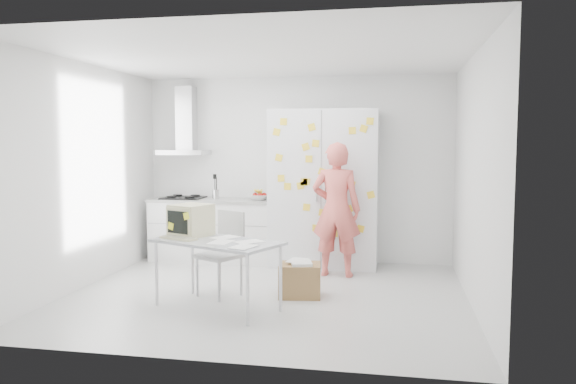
% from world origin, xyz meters
% --- Properties ---
extents(floor, '(4.50, 4.00, 0.02)m').
position_xyz_m(floor, '(0.00, 0.00, -0.01)').
color(floor, silver).
rests_on(floor, ground).
extents(walls, '(4.52, 4.01, 2.70)m').
position_xyz_m(walls, '(0.00, 0.72, 1.35)').
color(walls, white).
rests_on(walls, ground).
extents(ceiling, '(4.50, 4.00, 0.02)m').
position_xyz_m(ceiling, '(0.00, 0.00, 2.70)').
color(ceiling, white).
rests_on(ceiling, walls).
extents(counter_run, '(1.84, 0.63, 1.28)m').
position_xyz_m(counter_run, '(-1.20, 1.70, 0.47)').
color(counter_run, white).
rests_on(counter_run, ground).
extents(range_hood, '(0.70, 0.48, 1.01)m').
position_xyz_m(range_hood, '(-1.65, 1.84, 1.96)').
color(range_hood, silver).
rests_on(range_hood, walls).
extents(tall_cabinet, '(1.50, 0.68, 2.20)m').
position_xyz_m(tall_cabinet, '(0.45, 1.67, 1.10)').
color(tall_cabinet, silver).
rests_on(tall_cabinet, ground).
extents(person, '(0.66, 0.46, 1.75)m').
position_xyz_m(person, '(0.68, 1.10, 0.88)').
color(person, '#E8635A').
rests_on(person, ground).
extents(desk, '(1.50, 1.14, 1.07)m').
position_xyz_m(desk, '(-0.63, -0.45, 0.81)').
color(desk, '#B0B3BB').
rests_on(desk, ground).
extents(chair, '(0.59, 0.59, 0.96)m').
position_xyz_m(chair, '(-0.48, -0.06, 0.54)').
color(chair, '#ACACA9').
rests_on(chair, ground).
extents(cardboard_box, '(0.52, 0.44, 0.41)m').
position_xyz_m(cardboard_box, '(0.38, 0.02, 0.19)').
color(cardboard_box, olive).
rests_on(cardboard_box, ground).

